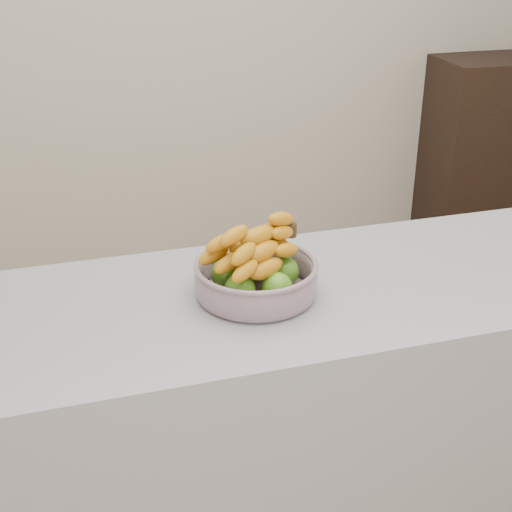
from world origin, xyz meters
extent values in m
plane|color=#8F7D57|center=(0.00, 0.00, 0.00)|extent=(4.00, 4.00, 0.00)
cube|color=gray|center=(0.00, -0.20, 0.45)|extent=(2.00, 0.60, 0.90)
cube|color=black|center=(1.65, 1.78, 0.50)|extent=(0.58, 0.48, 1.00)
cylinder|color=#AAB6CD|center=(-0.26, -0.20, 0.91)|extent=(0.24, 0.24, 0.01)
torus|color=#AAB6CD|center=(-0.26, -0.20, 0.98)|extent=(0.28, 0.28, 0.01)
sphere|color=#4F8316|center=(-0.23, -0.27, 0.95)|extent=(0.07, 0.07, 0.07)
sphere|color=#4F8316|center=(-0.19, -0.20, 0.95)|extent=(0.07, 0.07, 0.07)
sphere|color=#4F8316|center=(-0.25, -0.14, 0.95)|extent=(0.07, 0.07, 0.07)
sphere|color=#4F8316|center=(-0.32, -0.17, 0.95)|extent=(0.07, 0.07, 0.07)
sphere|color=#4F8316|center=(-0.31, -0.25, 0.95)|extent=(0.07, 0.07, 0.07)
ellipsoid|color=orange|center=(-0.25, -0.25, 0.99)|extent=(0.17, 0.13, 0.04)
ellipsoid|color=orange|center=(-0.27, -0.21, 0.99)|extent=(0.18, 0.11, 0.04)
ellipsoid|color=orange|center=(-0.29, -0.17, 0.99)|extent=(0.18, 0.09, 0.04)
ellipsoid|color=orange|center=(-0.25, -0.23, 1.02)|extent=(0.17, 0.14, 0.04)
ellipsoid|color=orange|center=(-0.27, -0.18, 1.02)|extent=(0.18, 0.08, 0.04)
ellipsoid|color=orange|center=(-0.26, -0.20, 1.05)|extent=(0.18, 0.11, 0.04)
cylinder|color=#3C2A13|center=(-0.16, -0.16, 1.03)|extent=(0.03, 0.03, 0.03)
camera|label=1|loc=(-0.68, -1.59, 1.69)|focal=50.00mm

